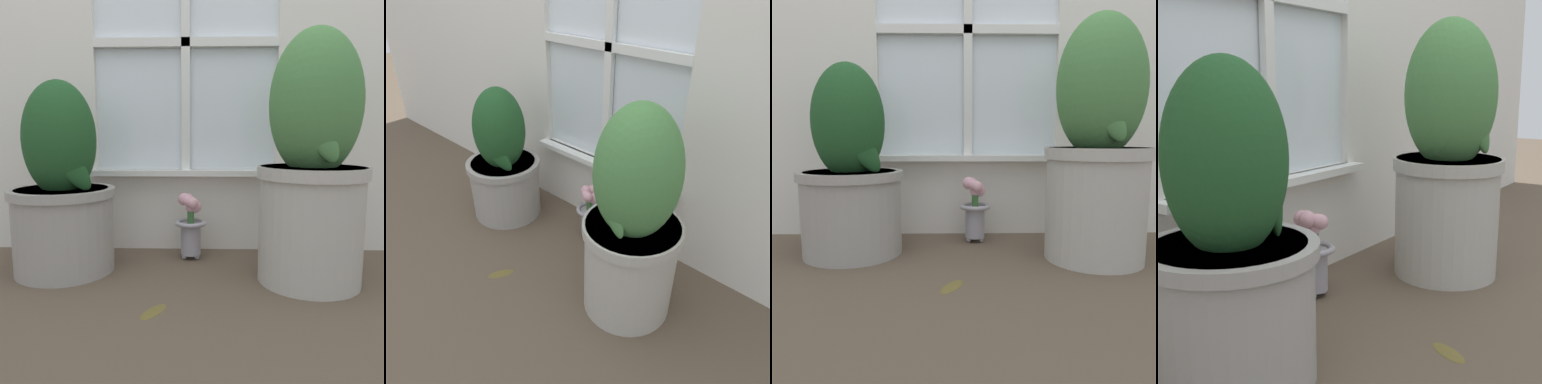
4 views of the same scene
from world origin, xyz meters
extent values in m
plane|color=brown|center=(0.00, 0.00, 0.00)|extent=(10.00, 10.00, 0.00)
cube|color=silver|center=(0.00, 0.65, 0.17)|extent=(0.75, 0.05, 0.34)
cube|color=white|center=(0.00, 0.61, 0.33)|extent=(0.81, 0.06, 0.02)
cylinder|color=#9E9993|center=(-0.42, 0.35, 0.15)|extent=(0.35, 0.35, 0.30)
cylinder|color=#9E9993|center=(-0.42, 0.35, 0.29)|extent=(0.37, 0.37, 0.03)
cylinder|color=#38281E|center=(-0.42, 0.35, 0.30)|extent=(0.32, 0.32, 0.01)
ellipsoid|color=#1E4C23|center=(-0.42, 0.35, 0.47)|extent=(0.25, 0.25, 0.40)
ellipsoid|color=#1E4C23|center=(-0.37, 0.27, 0.39)|extent=(0.17, 0.14, 0.23)
cylinder|color=#B7B2A8|center=(0.42, 0.27, 0.19)|extent=(0.33, 0.33, 0.38)
cylinder|color=#B7B2A8|center=(0.42, 0.27, 0.37)|extent=(0.35, 0.35, 0.04)
cylinder|color=#38281E|center=(0.42, 0.27, 0.38)|extent=(0.30, 0.30, 0.01)
ellipsoid|color=#477F42|center=(0.42, 0.27, 0.58)|extent=(0.29, 0.29, 0.47)
ellipsoid|color=#477F42|center=(0.41, 0.16, 0.49)|extent=(0.16, 0.05, 0.21)
sphere|color=#99939E|center=(0.02, 0.52, 0.01)|extent=(0.02, 0.02, 0.02)
sphere|color=#99939E|center=(0.00, 0.48, 0.01)|extent=(0.02, 0.02, 0.02)
sphere|color=#99939E|center=(0.05, 0.48, 0.01)|extent=(0.02, 0.02, 0.02)
cylinder|color=#99939E|center=(0.02, 0.50, 0.08)|extent=(0.08, 0.08, 0.13)
torus|color=#99939E|center=(0.02, 0.50, 0.14)|extent=(0.12, 0.12, 0.02)
cylinder|color=#386633|center=(0.02, 0.50, 0.18)|extent=(0.03, 0.03, 0.07)
sphere|color=#DB9EAD|center=(0.02, 0.50, 0.21)|extent=(0.04, 0.04, 0.04)
sphere|color=#DB9EAD|center=(0.04, 0.52, 0.21)|extent=(0.05, 0.05, 0.05)
sphere|color=#DB9EAD|center=(0.01, 0.53, 0.23)|extent=(0.05, 0.05, 0.05)
sphere|color=#DB9EAD|center=(0.00, 0.50, 0.24)|extent=(0.05, 0.05, 0.05)
sphere|color=#DB9EAD|center=(0.02, 0.48, 0.23)|extent=(0.04, 0.04, 0.04)
sphere|color=#DB9EAD|center=(0.03, 0.48, 0.23)|extent=(0.05, 0.05, 0.05)
ellipsoid|color=brown|center=(-0.06, 0.02, 0.00)|extent=(0.09, 0.12, 0.01)
camera|label=1|loc=(0.07, -0.95, 0.47)|focal=35.00mm
camera|label=2|loc=(0.99, -0.62, 1.15)|focal=35.00mm
camera|label=3|loc=(-0.05, -0.98, 0.41)|focal=35.00mm
camera|label=4|loc=(-1.13, -0.45, 0.62)|focal=50.00mm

